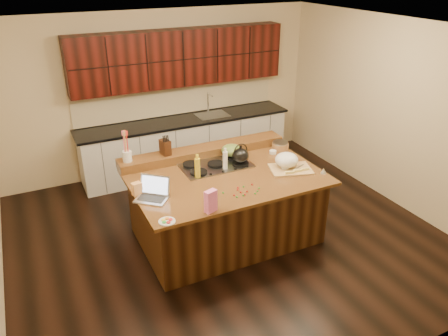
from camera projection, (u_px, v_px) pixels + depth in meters
name	position (u px, v px, depth m)	size (l,w,h in m)	color
room	(226.00, 144.00, 5.36)	(5.52, 5.02, 2.72)	black
island	(226.00, 206.00, 5.74)	(2.40, 1.60, 0.92)	black
back_ledge	(204.00, 151.00, 6.08)	(2.40, 0.30, 0.12)	black
cooktop	(216.00, 165.00, 5.78)	(0.92, 0.52, 0.05)	gray
back_counter	(184.00, 116.00, 7.44)	(3.70, 0.66, 2.40)	silver
kettle	(241.00, 156.00, 5.74)	(0.22, 0.22, 0.20)	black
green_bowl	(232.00, 150.00, 5.96)	(0.28, 0.28, 0.16)	#576F2C
laptop	(153.00, 193.00, 4.99)	(0.45, 0.45, 0.25)	#B7B7BC
oil_bottle	(197.00, 168.00, 5.41)	(0.07, 0.07, 0.27)	gold
vinegar_bottle	(225.00, 161.00, 5.64)	(0.06, 0.06, 0.25)	silver
wooden_tray	(288.00, 162.00, 5.68)	(0.61, 0.52, 0.21)	tan
ramekin_a	(285.00, 168.00, 5.67)	(0.10, 0.10, 0.04)	white
ramekin_b	(285.00, 156.00, 6.02)	(0.10, 0.10, 0.04)	white
ramekin_c	(273.00, 152.00, 6.15)	(0.10, 0.10, 0.04)	white
strainer_bowl	(280.00, 146.00, 6.29)	(0.24, 0.24, 0.09)	#996B3F
kitchen_timer	(323.00, 171.00, 5.58)	(0.08, 0.08, 0.07)	silver
pink_bag	(211.00, 201.00, 4.70)	(0.14, 0.07, 0.25)	pink
candy_plate	(167.00, 221.00, 4.56)	(0.18, 0.18, 0.01)	white
package_box	(137.00, 189.00, 5.05)	(0.11, 0.08, 0.16)	#F4A756
utensil_crock	(127.00, 156.00, 5.61)	(0.12, 0.12, 0.14)	white
knife_block	(165.00, 147.00, 5.80)	(0.10, 0.16, 0.20)	black
gumdrop_0	(238.00, 188.00, 5.22)	(0.02, 0.02, 0.02)	red
gumdrop_1	(237.00, 197.00, 5.02)	(0.02, 0.02, 0.02)	#198C26
gumdrop_2	(234.00, 195.00, 5.06)	(0.02, 0.02, 0.02)	red
gumdrop_3	(259.00, 188.00, 5.21)	(0.02, 0.02, 0.02)	#198C26
gumdrop_4	(245.00, 195.00, 5.07)	(0.02, 0.02, 0.02)	red
gumdrop_5	(243.00, 187.00, 5.25)	(0.02, 0.02, 0.02)	#198C26
gumdrop_6	(238.00, 190.00, 5.18)	(0.02, 0.02, 0.02)	red
gumdrop_7	(243.00, 195.00, 5.05)	(0.02, 0.02, 0.02)	#198C26
gumdrop_8	(241.00, 192.00, 5.12)	(0.02, 0.02, 0.02)	red
gumdrop_9	(258.00, 191.00, 5.14)	(0.02, 0.02, 0.02)	#198C26
gumdrop_10	(252.00, 184.00, 5.30)	(0.02, 0.02, 0.02)	red
gumdrop_11	(223.00, 193.00, 5.11)	(0.02, 0.02, 0.02)	#198C26
gumdrop_12	(247.00, 191.00, 5.14)	(0.02, 0.02, 0.02)	red
gumdrop_13	(255.00, 194.00, 5.09)	(0.02, 0.02, 0.02)	#198C26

